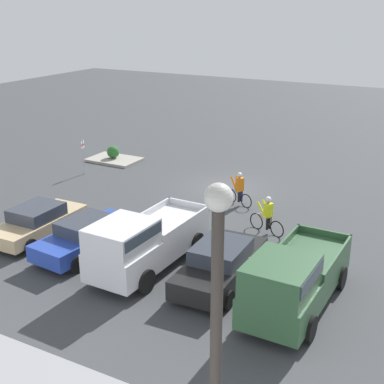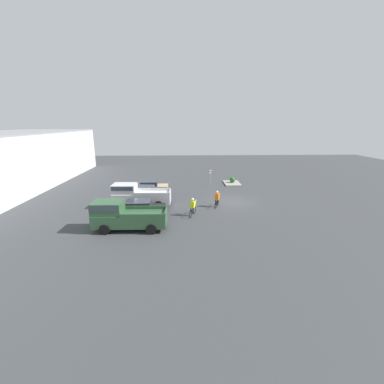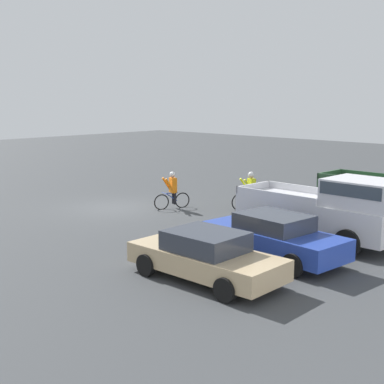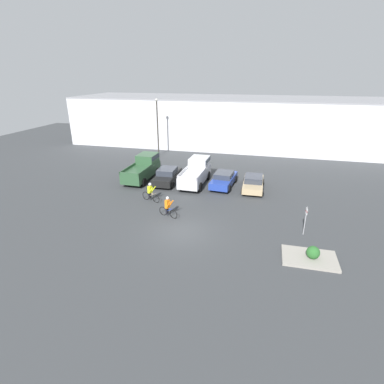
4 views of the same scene
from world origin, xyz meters
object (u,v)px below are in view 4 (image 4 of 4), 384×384
(lamppost, at_px, (157,123))
(sedan_1, at_px, (224,179))
(shrub, at_px, (313,252))
(sedan_2, at_px, (253,183))
(fire_lane_sign, at_px, (306,218))
(sedan_0, at_px, (167,176))
(pickup_truck_0, at_px, (143,167))
(pickup_truck_1, at_px, (196,171))
(cyclist_1, at_px, (150,192))
(cyclist_0, at_px, (168,207))

(lamppost, bearing_deg, sedan_1, -43.04)
(shrub, bearing_deg, sedan_2, 110.53)
(fire_lane_sign, relative_size, lamppost, 0.28)
(sedan_0, bearing_deg, pickup_truck_0, 166.01)
(sedan_1, bearing_deg, sedan_2, -4.81)
(shrub, bearing_deg, pickup_truck_1, 130.44)
(pickup_truck_0, relative_size, lamppost, 0.77)
(sedan_0, height_order, fire_lane_sign, fire_lane_sign)
(shrub, bearing_deg, sedan_1, 121.82)
(sedan_2, height_order, shrub, sedan_2)
(sedan_2, bearing_deg, lamppost, 143.18)
(sedan_0, height_order, shrub, sedan_0)
(lamppost, bearing_deg, sedan_0, -65.42)
(cyclist_1, height_order, shrub, cyclist_1)
(cyclist_1, bearing_deg, cyclist_0, -46.34)
(sedan_2, distance_m, lamppost, 16.43)
(sedan_2, xyz_separation_m, lamppost, (-12.84, 9.62, 3.56))
(sedan_0, distance_m, sedan_2, 8.40)
(sedan_1, xyz_separation_m, fire_lane_sign, (6.62, -7.96, 0.53))
(pickup_truck_1, relative_size, sedan_1, 1.21)
(sedan_0, xyz_separation_m, pickup_truck_1, (2.81, 0.61, 0.46))
(sedan_0, height_order, lamppost, lamppost)
(sedan_0, bearing_deg, cyclist_0, -71.19)
(pickup_truck_0, bearing_deg, cyclist_1, -62.17)
(sedan_1, distance_m, sedan_2, 2.81)
(sedan_0, bearing_deg, sedan_2, 0.68)
(lamppost, distance_m, shrub, 26.74)
(cyclist_0, bearing_deg, sedan_2, 51.15)
(sedan_1, relative_size, fire_lane_sign, 2.28)
(sedan_1, distance_m, shrub, 12.97)
(sedan_1, bearing_deg, shrub, -58.18)
(pickup_truck_0, relative_size, pickup_truck_1, 1.00)
(pickup_truck_0, bearing_deg, cyclist_0, -56.51)
(sedan_1, xyz_separation_m, lamppost, (-10.04, 9.38, 3.52))
(sedan_1, height_order, shrub, sedan_1)
(pickup_truck_1, distance_m, lamppost, 12.03)
(sedan_1, bearing_deg, sedan_0, -176.57)
(cyclist_0, height_order, shrub, cyclist_0)
(pickup_truck_0, height_order, lamppost, lamppost)
(shrub, bearing_deg, lamppost, 129.61)
(lamppost, height_order, shrub, lamppost)
(pickup_truck_1, distance_m, cyclist_0, 7.89)
(pickup_truck_0, bearing_deg, shrub, -36.77)
(pickup_truck_1, distance_m, cyclist_1, 6.03)
(sedan_0, xyz_separation_m, cyclist_1, (0.09, -4.76, 0.10))
(sedan_0, relative_size, lamppost, 0.65)
(pickup_truck_0, distance_m, cyclist_0, 9.55)
(cyclist_1, relative_size, fire_lane_sign, 0.87)
(sedan_2, bearing_deg, pickup_truck_1, 174.78)
(sedan_0, bearing_deg, lamppost, 114.58)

